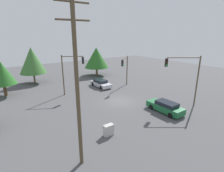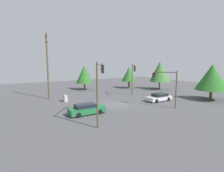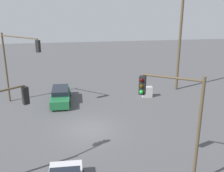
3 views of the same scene
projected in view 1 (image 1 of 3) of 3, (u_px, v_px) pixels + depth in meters
The scene contains 11 objects.
ground_plane at pixel (120, 101), 25.50m from camera, with size 80.00×80.00×0.00m, color #4C4C4F.
sedan_silver at pixel (101, 83), 32.33m from camera, with size 2.01×4.70×1.31m.
sedan_green at pixel (165, 107), 21.88m from camera, with size 1.88×4.75×1.40m.
traffic_signal_main at pixel (186, 72), 22.80m from camera, with size 3.81×2.83×6.77m.
traffic_signal_cross at pixel (71, 68), 27.05m from camera, with size 3.07×1.90×6.39m.
traffic_signal_aux at pixel (125, 66), 31.50m from camera, with size 3.00×2.22×5.53m.
utility_pole_tall at pixel (77, 84), 11.58m from camera, with size 2.20×0.28×11.86m.
electrical_cabinet at pixel (109, 130), 16.83m from camera, with size 1.00×0.52×1.11m, color #B2B2AD.
tree_right at pixel (32, 60), 33.66m from camera, with size 4.93×4.93×7.02m.
tree_behind at pixel (2, 73), 26.69m from camera, with size 3.81×3.81×5.50m.
tree_corner at pixel (96, 58), 40.29m from camera, with size 5.53×5.53×6.45m.
Camera 1 is at (-14.76, -18.68, 9.49)m, focal length 28.00 mm.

